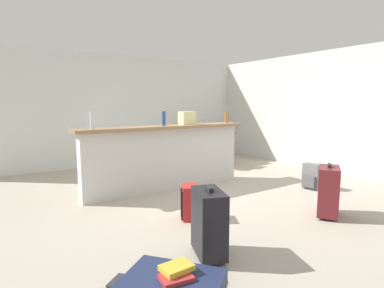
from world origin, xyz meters
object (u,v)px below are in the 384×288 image
Objects in this scene: bottle_amber at (226,117)px; suitcase_upright_black at (209,222)px; bottle_blue at (164,118)px; dining_chair_far_side at (197,139)px; grocery_bag at (187,118)px; backpack_red at (191,203)px; suitcase_upright_maroon at (328,191)px; book_stack at (176,272)px; dining_chair_near_partition at (217,144)px; bottle_clear at (92,121)px; backpack_grey at (312,177)px; dining_table at (207,136)px.

bottle_amber is 3.20m from suitcase_upright_black.
bottle_blue is 0.25× the size of dining_chair_far_side.
grocery_bag reaches higher than backpack_red.
suitcase_upright_maroon is at bearing -64.24° from bottle_blue.
bottle_amber reaches higher than suitcase_upright_black.
book_stack is (-1.03, -1.35, 0.05)m from backpack_red.
bottle_clear is at bearing -161.85° from dining_chair_near_partition.
bottle_clear is 0.37× the size of suitcase_upright_black.
bottle_clear is at bearing -177.66° from bottle_amber.
dining_chair_near_partition is 1.00× the size of dining_chair_far_side.
backpack_grey is at bearing 17.57° from suitcase_upright_black.
dining_table is 2.83m from backpack_grey.
suitcase_upright_maroon is at bearing -95.86° from bottle_amber.
backpack_red is 1.70m from book_stack.
dining_table is 0.58m from dining_chair_far_side.
dining_table is 3.68m from backpack_red.
suitcase_upright_maroon is (-0.96, -0.90, 0.13)m from backpack_grey.
dining_chair_far_side is at bearing 78.30° from dining_chair_near_partition.
dining_chair_near_partition is 1.13m from dining_chair_far_side.
bottle_amber is at bearing 44.62° from book_stack.
bottle_clear is at bearing 84.90° from book_stack.
dining_chair_far_side is at bearing 32.83° from bottle_clear.
dining_table is 1.18× the size of dining_chair_far_side.
suitcase_upright_black is at bearing -179.96° from suitcase_upright_maroon.
dining_chair_far_side is 1.39× the size of suitcase_upright_maroon.
backpack_red is (0.80, -1.25, -0.98)m from bottle_clear.
backpack_grey is at bearing 43.07° from suitcase_upright_maroon.
dining_table is at bearing -100.49° from dining_chair_far_side.
bottle_blue reaches higher than dining_chair_far_side.
backpack_red is (-2.45, -3.35, -0.31)m from dining_chair_far_side.
suitcase_upright_black is (-2.85, -4.25, -0.19)m from dining_chair_far_side.
bottle_clear is 1.06× the size of bottle_blue.
dining_chair_near_partition is at bearing 18.15° from bottle_clear.
bottle_clear reaches higher than bottle_amber.
bottle_amber is 0.31× the size of suitcase_upright_maroon.
dining_table is (3.14, 1.54, -0.54)m from bottle_clear.
grocery_bag reaches higher than dining_table.
bottle_blue is 0.35× the size of suitcase_upright_black.
dining_chair_near_partition is 3.23m from suitcase_upright_maroon.
bottle_blue is at bearing -175.56° from grocery_bag.
bottle_amber is 0.19× the size of dining_table.
grocery_bag is (0.48, 0.04, -0.01)m from bottle_blue.
grocery_bag is at bearing 138.51° from backpack_grey.
backpack_grey is (3.24, -1.25, -0.98)m from bottle_clear.
bottle_clear is 2.35m from suitcase_upright_black.
bottle_amber is at bearing 84.14° from suitcase_upright_maroon.
suitcase_upright_maroon is (-0.97, -4.25, -0.19)m from dining_chair_far_side.
dining_chair_near_partition is at bearing -102.90° from dining_table.
bottle_clear is at bearing 158.88° from backpack_grey.
suitcase_upright_black is (-1.27, -2.30, -0.84)m from grocery_bag.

